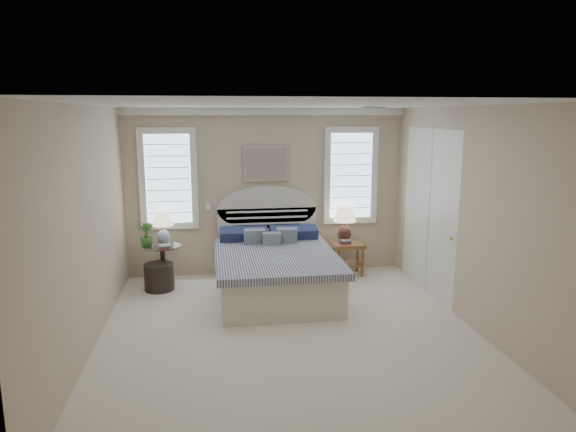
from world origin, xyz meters
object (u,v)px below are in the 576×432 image
at_px(bed, 275,267).
at_px(lamp_left, 163,224).
at_px(floor_pot, 159,277).
at_px(lamp_right, 345,220).
at_px(nightstand_right, 348,252).
at_px(side_table_left, 163,261).

height_order(bed, lamp_left, bed).
distance_m(floor_pot, lamp_right, 3.06).
relative_size(bed, nightstand_right, 4.29).
bearing_deg(lamp_left, bed, -22.19).
bearing_deg(bed, lamp_right, 32.17).
bearing_deg(nightstand_right, bed, -151.97).
relative_size(bed, floor_pot, 5.17).
bearing_deg(floor_pot, side_table_left, 76.51).
relative_size(bed, lamp_left, 4.40).
bearing_deg(side_table_left, lamp_right, 3.89).
xyz_separation_m(floor_pot, lamp_right, (2.96, 0.41, 0.70)).
height_order(side_table_left, nightstand_right, side_table_left).
bearing_deg(lamp_left, side_table_left, -103.07).
bearing_deg(nightstand_right, side_table_left, -178.06).
xyz_separation_m(bed, floor_pot, (-1.70, 0.38, -0.19)).
distance_m(floor_pot, lamp_left, 0.80).
bearing_deg(bed, floor_pot, 167.26).
xyz_separation_m(nightstand_right, lamp_left, (-2.93, -0.03, 0.56)).
xyz_separation_m(bed, side_table_left, (-1.65, 0.59, 0.00)).
distance_m(side_table_left, nightstand_right, 2.95).
bearing_deg(nightstand_right, floor_pot, -174.14).
xyz_separation_m(nightstand_right, floor_pot, (-3.00, -0.31, -0.19)).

